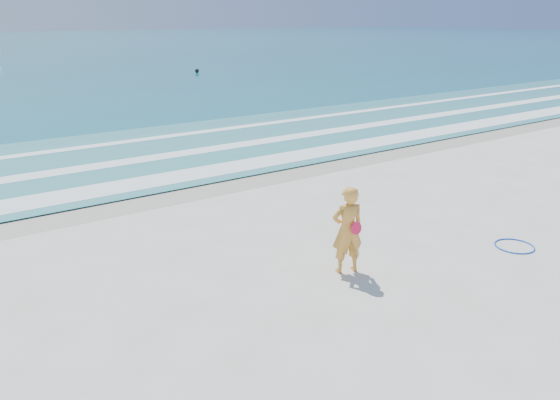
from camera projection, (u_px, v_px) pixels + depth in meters
ground at (382, 314)px, 10.04m from camera, size 400.00×400.00×0.00m
wet_sand at (175, 191)px, 17.02m from camera, size 400.00×2.40×0.00m
shallow at (120, 157)px, 20.89m from camera, size 400.00×10.00×0.01m
foam_near at (158, 180)px, 18.01m from camera, size 400.00×1.40×0.01m
foam_mid at (127, 162)px, 20.26m from camera, size 400.00×0.90×0.01m
foam_far at (99, 145)px, 22.82m from camera, size 400.00×0.60×0.01m
hoop at (514, 246)px, 12.93m from camera, size 0.95×0.95×0.03m
buoy at (197, 71)px, 51.71m from camera, size 0.38×0.38×0.38m
woman at (347, 230)px, 11.40m from camera, size 0.79×0.64×1.90m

